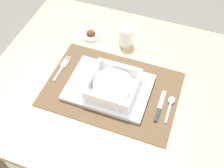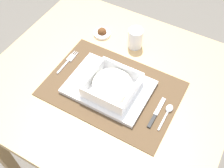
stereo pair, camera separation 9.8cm
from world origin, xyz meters
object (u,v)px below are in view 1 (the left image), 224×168
porridge_bowl (113,86)px  spoon (171,103)px  fork (63,66)px  dining_table (109,96)px  drinking_glass (125,37)px  condiment_saucer (91,35)px  butter_knife (159,108)px

porridge_bowl → spoon: 0.21m
fork → spoon: size_ratio=1.17×
porridge_bowl → spoon: bearing=6.0°
dining_table → fork: fork is taller
drinking_glass → condiment_saucer: bearing=-176.5°
dining_table → drinking_glass: drinking_glass is taller
spoon → butter_knife: 0.05m
fork → butter_knife: size_ratio=0.98×
dining_table → drinking_glass: bearing=91.3°
dining_table → condiment_saucer: size_ratio=12.58×
fork → butter_knife: butter_knife is taller
butter_knife → porridge_bowl: bearing=174.2°
spoon → drinking_glass: drinking_glass is taller
fork → porridge_bowl: bearing=-11.7°
spoon → condiment_saucer: 0.45m
porridge_bowl → fork: size_ratio=1.28×
dining_table → fork: 0.22m
dining_table → porridge_bowl: bearing=-53.8°
fork → dining_table: bearing=0.6°
porridge_bowl → drinking_glass: bearing=99.0°
butter_knife → drinking_glass: drinking_glass is taller
dining_table → condiment_saucer: condiment_saucer is taller
porridge_bowl → fork: (-0.22, 0.05, -0.03)m
porridge_bowl → condiment_saucer: size_ratio=2.34×
porridge_bowl → condiment_saucer: bearing=127.4°
condiment_saucer → fork: bearing=-100.4°
dining_table → porridge_bowl: size_ratio=5.38×
dining_table → drinking_glass: (-0.00, 0.20, 0.14)m
fork → butter_knife: 0.40m
drinking_glass → spoon: bearing=-43.1°
porridge_bowl → fork: bearing=167.9°
butter_knife → drinking_glass: size_ratio=1.59×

